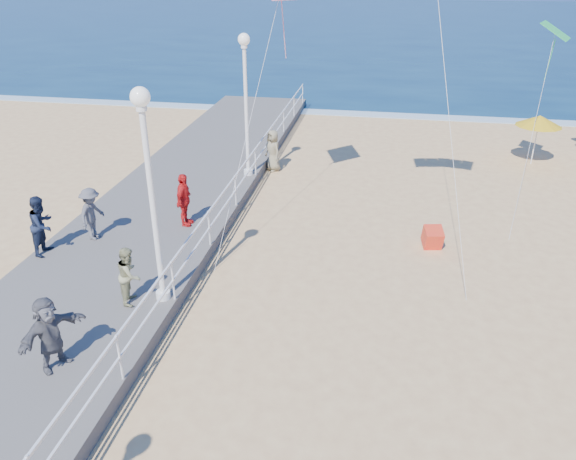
% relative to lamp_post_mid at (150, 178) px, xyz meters
% --- Properties ---
extents(ground, '(160.00, 160.00, 0.00)m').
position_rel_lamp_post_mid_xyz_m(ground, '(5.35, 0.00, -3.66)').
color(ground, '#E8BB79').
rests_on(ground, ground).
extents(ocean, '(160.00, 90.00, 0.05)m').
position_rel_lamp_post_mid_xyz_m(ocean, '(5.35, 65.00, -3.65)').
color(ocean, '#0B2C47').
rests_on(ocean, ground).
extents(surf_line, '(160.00, 1.20, 0.04)m').
position_rel_lamp_post_mid_xyz_m(surf_line, '(5.35, 20.50, -3.63)').
color(surf_line, white).
rests_on(surf_line, ground).
extents(boardwalk, '(5.00, 44.00, 0.40)m').
position_rel_lamp_post_mid_xyz_m(boardwalk, '(-2.15, 0.00, -3.46)').
color(boardwalk, slate).
rests_on(boardwalk, ground).
extents(railing, '(0.05, 42.00, 0.55)m').
position_rel_lamp_post_mid_xyz_m(railing, '(0.30, 0.00, -2.41)').
color(railing, white).
rests_on(railing, boardwalk).
extents(lamp_post_mid, '(0.44, 0.44, 5.32)m').
position_rel_lamp_post_mid_xyz_m(lamp_post_mid, '(0.00, 0.00, 0.00)').
color(lamp_post_mid, white).
rests_on(lamp_post_mid, boardwalk).
extents(lamp_post_far, '(0.44, 0.44, 5.32)m').
position_rel_lamp_post_mid_xyz_m(lamp_post_far, '(0.00, 9.00, 0.00)').
color(lamp_post_far, white).
rests_on(lamp_post_far, boardwalk).
extents(spectator_1, '(0.71, 0.83, 1.49)m').
position_rel_lamp_post_mid_xyz_m(spectator_1, '(-0.71, -0.24, -2.51)').
color(spectator_1, '#9A986A').
rests_on(spectator_1, boardwalk).
extents(spectator_2, '(0.69, 1.10, 1.63)m').
position_rel_lamp_post_mid_xyz_m(spectator_2, '(-3.29, 2.80, -2.44)').
color(spectator_2, '#515155').
rests_on(spectator_2, boardwalk).
extents(spectator_3, '(0.43, 1.02, 1.72)m').
position_rel_lamp_post_mid_xyz_m(spectator_3, '(-0.88, 4.19, -2.40)').
color(spectator_3, red).
rests_on(spectator_3, boardwalk).
extents(spectator_5, '(1.07, 1.63, 1.68)m').
position_rel_lamp_post_mid_xyz_m(spectator_5, '(-1.26, -2.87, -2.42)').
color(spectator_5, '#5A595E').
rests_on(spectator_5, boardwalk).
extents(spectator_7, '(0.67, 0.86, 1.75)m').
position_rel_lamp_post_mid_xyz_m(spectator_7, '(-4.25, 1.73, -2.38)').
color(spectator_7, '#1A2239').
rests_on(spectator_7, boardwalk).
extents(beach_walker_c, '(0.99, 0.99, 1.74)m').
position_rel_lamp_post_mid_xyz_m(beach_walker_c, '(0.65, 10.70, -2.79)').
color(beach_walker_c, gray).
rests_on(beach_walker_c, ground).
extents(box_kite, '(0.68, 0.80, 0.74)m').
position_rel_lamp_post_mid_xyz_m(box_kite, '(6.90, 4.74, -3.36)').
color(box_kite, red).
rests_on(box_kite, ground).
extents(beach_umbrella, '(1.90, 1.90, 2.14)m').
position_rel_lamp_post_mid_xyz_m(beach_umbrella, '(11.55, 13.48, -1.75)').
color(beach_umbrella, white).
rests_on(beach_umbrella, ground).
extents(kite_diamond_green, '(1.32, 1.40, 0.58)m').
position_rel_lamp_post_mid_xyz_m(kite_diamond_green, '(10.89, 11.16, 2.10)').
color(kite_diamond_green, green).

